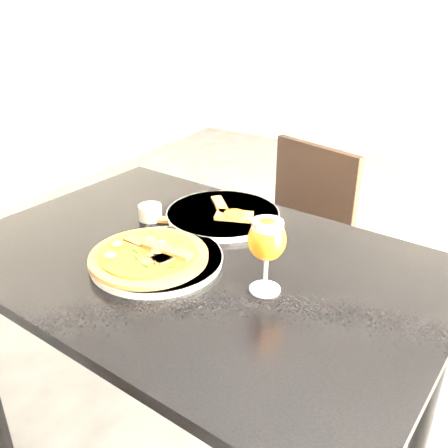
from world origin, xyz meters
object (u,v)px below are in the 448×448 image
Objects in this scene: chair_far at (291,247)px; pizza at (149,255)px; dining_table at (197,289)px; beer_glass at (267,240)px.

chair_far reaches higher than pizza.
pizza is (-0.04, -0.75, 0.32)m from chair_far.
dining_table is at bearing -71.11° from chair_far.
chair_far is at bearing 86.73° from pizza.
beer_glass reaches higher than dining_table.
beer_glass is at bearing -5.20° from dining_table.
dining_table is 0.16m from pizza.
chair_far is (-0.03, 0.66, -0.20)m from dining_table.
beer_glass is (0.24, -0.70, 0.41)m from chair_far.
pizza is at bearing -77.33° from chair_far.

